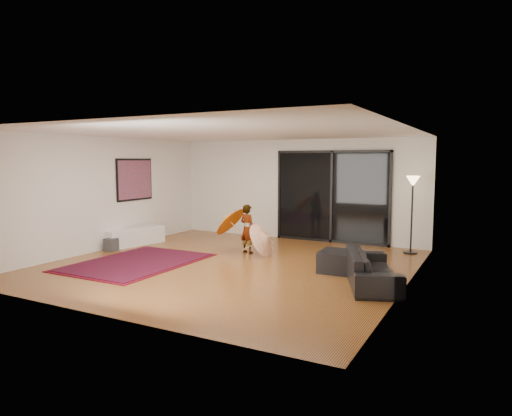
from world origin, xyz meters
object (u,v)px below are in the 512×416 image
Objects in this scene: media_console at (135,237)px; child at (247,229)px; ottoman at (339,261)px; sofa at (372,268)px.

child is (2.99, 0.49, 0.35)m from media_console.
media_console is at bearing 177.30° from ottoman.
ottoman is at bearing 177.96° from child.
child reaches higher than ottoman.
child reaches higher than sofa.
child is at bearing 21.19° from media_console.
sofa is (6.20, -0.87, 0.07)m from media_console.
media_console is 1.40× the size of child.
media_console is 0.81× the size of sofa.
media_console is at bearing 24.21° from child.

